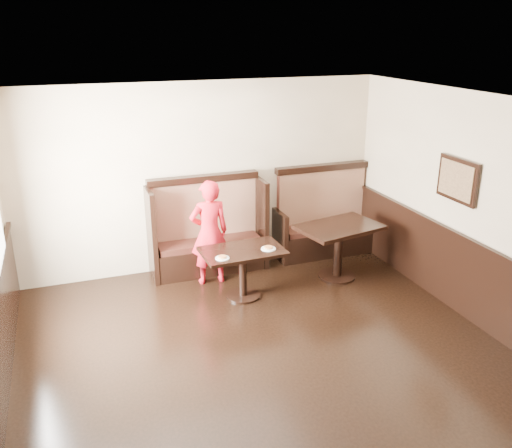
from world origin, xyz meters
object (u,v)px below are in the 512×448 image
booth_main (207,237)px  table_main (243,261)px  child (209,233)px  table_neighbor (339,239)px  booth_neighbor (323,224)px

booth_main → table_main: size_ratio=1.57×
table_main → child: size_ratio=0.73×
child → table_neighbor: bearing=165.5°
table_neighbor → booth_neighbor: bearing=64.6°
booth_neighbor → table_neighbor: booth_neighbor is taller
booth_main → booth_neighbor: same height
booth_main → child: (-0.08, -0.45, 0.24)m
table_main → booth_main: bearing=99.3°
table_main → child: 0.71m
table_main → table_neighbor: (1.51, 0.11, 0.07)m
booth_neighbor → table_main: booth_neighbor is taller
child → booth_neighbor: bearing=-167.0°
booth_main → table_main: bearing=-78.8°
booth_main → booth_neighbor: (1.95, -0.00, -0.05)m
booth_main → table_main: (0.21, -1.05, 0.01)m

